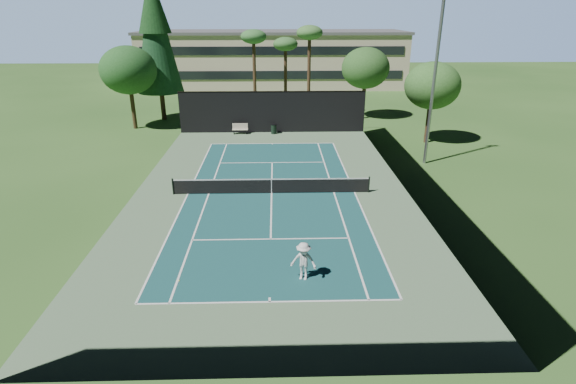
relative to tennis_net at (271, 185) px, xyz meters
name	(u,v)px	position (x,y,z in m)	size (l,w,h in m)	color
ground	(272,193)	(0.00, 0.00, -0.56)	(160.00, 160.00, 0.00)	#305B22
apron_slab	(272,193)	(0.00, 0.00, -0.55)	(18.00, 32.00, 0.01)	#587854
court_surface	(272,193)	(0.00, 0.00, -0.55)	(10.97, 23.77, 0.01)	#184B4C
court_lines	(272,193)	(0.00, 0.00, -0.54)	(11.07, 23.87, 0.01)	white
tennis_net	(271,185)	(0.00, 0.00, 0.00)	(12.90, 0.10, 1.10)	black
fence	(271,164)	(0.00, 0.06, 1.45)	(18.04, 32.05, 4.03)	black
player	(304,261)	(1.49, -10.18, 0.35)	(1.17, 0.67, 1.81)	silver
tennis_ball_a	(179,281)	(-4.03, -10.23, -0.53)	(0.06, 0.06, 0.06)	#DFF437
tennis_ball_b	(216,182)	(-3.88, 2.05, -0.52)	(0.07, 0.07, 0.07)	yellow
tennis_ball_c	(298,181)	(1.86, 2.08, -0.53)	(0.06, 0.06, 0.06)	#D0EB35
tennis_ball_d	(239,179)	(-2.32, 2.63, -0.53)	(0.06, 0.06, 0.06)	yellow
park_bench	(240,128)	(-3.16, 15.48, -0.01)	(1.50, 0.45, 1.02)	beige
trash_bin	(274,129)	(0.11, 15.42, -0.08)	(0.56, 0.56, 0.95)	black
pine_tree	(155,27)	(-12.00, 22.00, 9.00)	(4.80, 4.80, 15.00)	#45311D
palm_a	(254,40)	(-2.00, 24.00, 7.63)	(2.80, 2.80, 9.32)	#49331F
palm_b	(285,47)	(1.50, 26.00, 6.80)	(2.80, 2.80, 8.42)	#462E1E
palm_c	(310,36)	(4.00, 23.00, 8.05)	(2.80, 2.80, 9.77)	#4C3320
decid_tree_a	(365,68)	(10.00, 22.00, 4.86)	(5.12, 5.12, 7.62)	#49321F
decid_tree_b	(432,86)	(14.00, 12.00, 4.52)	(4.80, 4.80, 7.14)	#4A331F
decid_tree_c	(128,70)	(-14.00, 18.00, 5.21)	(5.44, 5.44, 8.09)	#48341F
campus_building	(273,58)	(0.00, 45.98, 3.65)	(40.50, 12.50, 8.30)	beige
light_pole	(434,79)	(12.00, 6.00, 5.90)	(0.90, 0.25, 12.22)	#94979C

